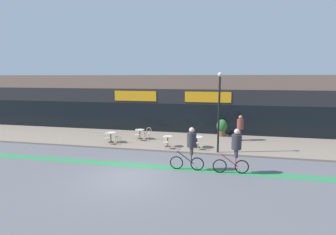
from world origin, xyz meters
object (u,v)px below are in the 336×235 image
Objects in this scene: cafe_chair_0_near at (107,137)px; cafe_chair_1_near at (137,134)px; cafe_chair_0_side at (119,136)px; pedestrian_near_end at (240,126)px; bistro_table_1 at (140,132)px; planter_pot at (222,127)px; cyclist_1 at (235,147)px; bistro_table_3 at (197,140)px; cafe_chair_2_near at (166,141)px; bistro_table_2 at (168,139)px; cafe_chair_3_near at (196,142)px; cyclist_0 at (191,145)px; bistro_table_0 at (111,135)px; cafe_chair_1_side at (148,132)px; lamp_post at (219,107)px.

cafe_chair_1_near is (1.69, 1.44, 0.00)m from cafe_chair_0_near.
cafe_chair_0_side is (0.63, 0.62, 0.00)m from cafe_chair_0_near.
bistro_table_1 is at bearing -0.02° from pedestrian_near_end.
cyclist_1 reaches higher than planter_pot.
bistro_table_3 is 0.86× the size of cafe_chair_2_near.
pedestrian_near_end is at bearing -161.74° from cafe_chair_0_side.
cafe_chair_2_near is at bearing -89.20° from bistro_table_2.
cafe_chair_0_side is at bearing -126.28° from bistro_table_1.
cafe_chair_3_near is 0.41× the size of cyclist_0.
bistro_table_3 is 0.35× the size of cyclist_1.
cafe_chair_0_side is 8.75m from pedestrian_near_end.
cafe_chair_3_near is at bearing 174.03° from cafe_chair_0_side.
cafe_chair_3_near is 4.67m from planter_pot.
bistro_table_2 is 1.92m from bistro_table_3.
bistro_table_0 is 0.83× the size of cafe_chair_0_near.
bistro_table_1 is 7.15m from cyclist_0.
cafe_chair_1_side is at bearing 61.34° from cafe_chair_3_near.
pedestrian_near_end is at bearing -100.78° from cyclist_1.
cyclist_1 reaches higher than cafe_chair_0_near.
cafe_chair_0_near is 4.22m from cafe_chair_2_near.
cafe_chair_0_near is 7.85m from lamp_post.
cafe_chair_2_near is 1.00× the size of cafe_chair_3_near.
planter_pot reaches higher than bistro_table_0.
cafe_chair_2_near reaches higher than bistro_table_1.
cafe_chair_0_side is 7.30m from lamp_post.
pedestrian_near_end is (2.88, 2.61, 0.58)m from bistro_table_3.
cyclist_0 is 7.17m from pedestrian_near_end.
pedestrian_near_end is (4.79, 2.81, 0.59)m from bistro_table_2.
planter_pot is 0.71× the size of pedestrian_near_end.
planter_pot is at bearing 25.51° from bistro_table_0.
cafe_chair_0_near reaches higher than bistro_table_3.
cyclist_0 is at bearing 145.22° from cafe_chair_0_side.
bistro_table_2 is at bearing -47.64° from cyclist_1.
lamp_post is (5.80, -1.77, 2.31)m from cafe_chair_1_near.
lamp_post is (5.80, -2.39, 2.33)m from bistro_table_1.
cafe_chair_0_near is at bearing 89.96° from cafe_chair_3_near.
cafe_chair_1_near is at bearing 48.88° from cafe_chair_2_near.
cafe_chair_0_side is at bearing 175.38° from bistro_table_2.
bistro_table_0 is 1.06× the size of bistro_table_1.
pedestrian_near_end is at bearing -60.91° from cafe_chair_2_near.
cafe_chair_3_near reaches higher than bistro_table_3.
cafe_chair_1_side is at bearing -157.40° from planter_pot.
planter_pot reaches higher than bistro_table_2.
bistro_table_0 is 2.21m from bistro_table_1.
bistro_table_3 reaches higher than bistro_table_1.
bistro_table_2 is 4.08m from lamp_post.
bistro_table_1 is at bearing 40.53° from bistro_table_0.
bistro_table_2 is 0.39× the size of pedestrian_near_end.
pedestrian_near_end is (8.99, 2.52, 0.59)m from bistro_table_0.
cafe_chair_0_side is at bearing -0.18° from bistro_table_0.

